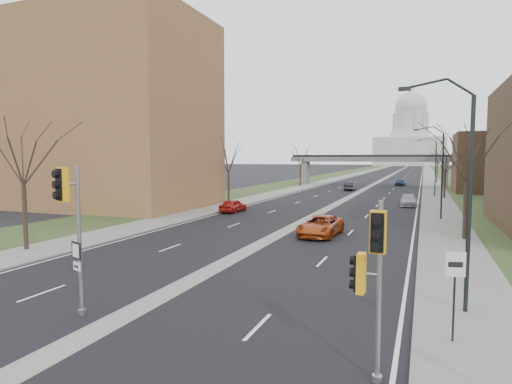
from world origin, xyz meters
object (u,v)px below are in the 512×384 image
Objects in this scene: car_left_near at (233,206)px; car_right_near at (321,226)px; car_right_mid at (408,200)px; signal_pole_median at (70,213)px; car_left_far at (350,186)px; signal_pole_right at (372,265)px; speed_limit_sign at (455,280)px; car_right_far at (400,182)px.

car_left_near is 15.73m from car_right_near.
car_right_near is at bearing -106.63° from car_right_mid.
signal_pole_median is 65.18m from car_left_far.
signal_pole_median reaches higher than car_left_far.
speed_limit_sign is (2.16, 3.35, -1.06)m from signal_pole_right.
signal_pole_right is at bearing 14.75° from signal_pole_median.
signal_pole_right is 83.00m from car_right_far.
signal_pole_right is at bearing 121.90° from car_left_near.
car_left_far is 45.86m from car_right_near.
car_right_mid is 1.12× the size of car_right_far.
signal_pole_right is 43.75m from car_right_mid.
car_left_far is (6.80, 35.29, 0.04)m from car_left_near.
car_right_far is (-5.51, 79.54, -1.36)m from speed_limit_sign.
signal_pole_right is 1.04× the size of car_left_far.
signal_pole_median is 20.34m from car_right_near.
car_right_near is (5.09, -45.58, 0.01)m from car_left_far.
car_left_near is at bearing 76.62° from car_left_far.
car_left_far is 1.10× the size of car_right_far.
car_right_mid is at bearing -141.33° from car_left_near.
signal_pole_right is at bearing -138.82° from speed_limit_sign.
car_left_near reaches higher than car_right_far.
car_left_far reaches higher than car_left_near.
speed_limit_sign is 0.68× the size of car_right_far.
car_left_near is 21.73m from car_right_mid.
car_left_near is 54.26m from car_right_far.
signal_pole_median reaches higher than speed_limit_sign.
signal_pole_median reaches higher than car_left_near.
car_left_near is 0.91× the size of car_left_far.
signal_pole_right is 1.68× the size of speed_limit_sign.
speed_limit_sign is at bearing -61.01° from car_right_near.
car_right_far is (14.49, 52.29, -0.00)m from car_left_near.
signal_pole_median is 1.01× the size of car_right_near.
car_right_near is at bearing 140.81° from car_left_near.
car_left_near is at bearing -97.61° from car_right_far.
car_right_mid is (10.22, 42.89, -3.20)m from signal_pole_median.
signal_pole_right is 1.14× the size of car_left_near.
speed_limit_sign reaches higher than car_right_far.
speed_limit_sign is 0.52× the size of car_right_near.
speed_limit_sign reaches higher than car_right_near.
signal_pole_right reaches higher than car_right_mid.
car_left_near is 0.90× the size of car_right_mid.
speed_limit_sign is at bearing 99.45° from car_left_far.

